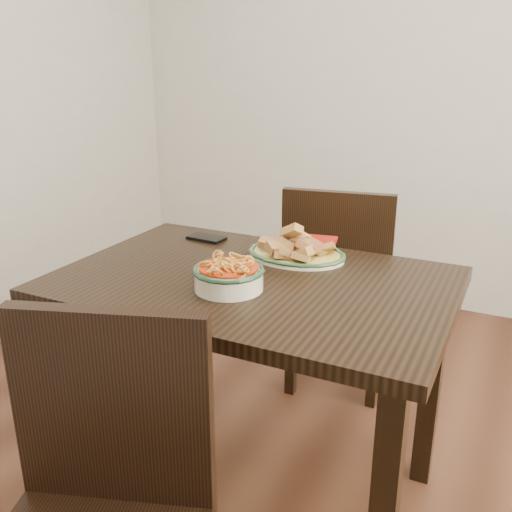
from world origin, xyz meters
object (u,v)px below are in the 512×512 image
at_px(chair_far, 339,280).
at_px(smartphone, 206,238).
at_px(noodle_bowl, 229,274).
at_px(dining_table, 253,311).
at_px(chair_near, 99,512).
at_px(fish_plate, 297,244).

bearing_deg(chair_far, smartphone, 42.28).
distance_m(noodle_bowl, smartphone, 0.47).
relative_size(dining_table, chair_near, 1.26).
bearing_deg(smartphone, fish_plate, -2.99).
relative_size(dining_table, chair_far, 1.26).
height_order(chair_far, smartphone, chair_far).
height_order(chair_near, smartphone, chair_near).
xyz_separation_m(fish_plate, noodle_bowl, (-0.07, -0.32, -0.00)).
height_order(chair_far, noodle_bowl, chair_far).
bearing_deg(chair_near, chair_far, 69.97).
distance_m(chair_near, noodle_bowl, 0.67).
relative_size(dining_table, fish_plate, 3.63).
bearing_deg(chair_far, chair_near, 79.51).
height_order(dining_table, fish_plate, fish_plate).
bearing_deg(fish_plate, smartphone, 173.15).
xyz_separation_m(chair_near, smartphone, (-0.32, 0.97, 0.26)).
bearing_deg(dining_table, chair_far, 86.74).
xyz_separation_m(fish_plate, smartphone, (-0.36, 0.04, -0.04)).
bearing_deg(fish_plate, dining_table, -102.15).
xyz_separation_m(dining_table, noodle_bowl, (-0.02, -0.11, 0.15)).
height_order(dining_table, smartphone, smartphone).
distance_m(chair_far, chair_near, 1.41).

